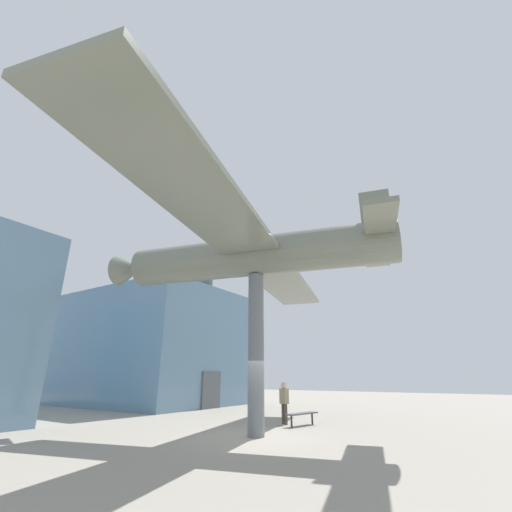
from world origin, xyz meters
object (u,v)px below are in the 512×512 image
object	(u,v)px
support_pylon_central	(256,350)
plaza_bench	(302,414)
suspended_airplane	(251,256)
visitor_person	(284,400)

from	to	relation	value
support_pylon_central	plaza_bench	distance (m)	4.21
support_pylon_central	suspended_airplane	bearing A→B (deg)	104.79
suspended_airplane	plaza_bench	bearing A→B (deg)	-20.19
suspended_airplane	visitor_person	xyz separation A→B (m)	(3.46, 0.51, -5.61)
support_pylon_central	plaza_bench	xyz separation A→B (m)	(3.42, -0.13, -2.45)
support_pylon_central	plaza_bench	bearing A→B (deg)	-2.11
visitor_person	plaza_bench	size ratio (longest dim) A/B	0.96
support_pylon_central	visitor_person	distance (m)	3.97
support_pylon_central	plaza_bench	size ratio (longest dim) A/B	3.23
suspended_airplane	plaza_bench	xyz separation A→B (m)	(3.47, -0.33, -6.17)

